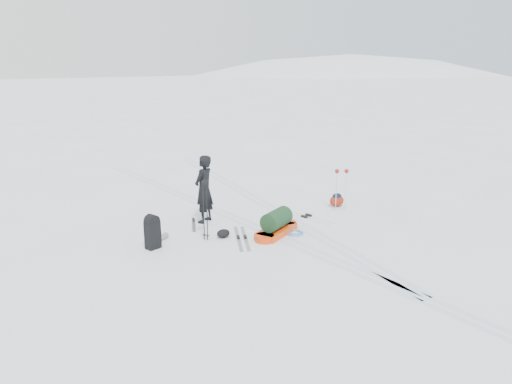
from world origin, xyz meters
TOP-DOWN VIEW (x-y plane):
  - ground at (0.00, 0.00)m, footprint 200.00×200.00m
  - snow_hill_backdrop at (62.69, 84.02)m, footprint 359.50×192.00m
  - ski_tracks at (0.61, 0.88)m, footprint 3.38×17.97m
  - skier at (-0.88, 1.19)m, footprint 0.78×0.70m
  - pulk_sled at (0.13, -0.64)m, footprint 1.66×1.11m
  - expedition_rucksack at (-2.71, 0.20)m, footprint 0.75×0.70m
  - ski_poles_black at (-1.48, -0.02)m, footprint 0.18×0.19m
  - ski_poles_silver at (2.76, -0.08)m, footprint 0.35×0.26m
  - touring_skis_grey at (-0.74, -0.43)m, footprint 0.97×1.61m
  - touring_skis_white at (1.60, -0.01)m, footprint 0.68×1.91m
  - rope_coil at (0.54, -0.86)m, footprint 0.50×0.50m
  - small_daypack at (3.00, 0.33)m, footprint 0.56×0.52m
  - thermos_pair at (-1.42, 0.75)m, footprint 0.19×0.31m
  - stuff_sack at (-1.07, -0.12)m, footprint 0.38×0.32m

SIDE VIEW (x-z plane):
  - snow_hill_backdrop at x=62.69m, z-range -150.24..12.21m
  - ground at x=0.00m, z-range 0.00..0.00m
  - ski_tracks at x=0.61m, z-range 0.00..0.01m
  - touring_skis_grey at x=-0.74m, z-range -0.02..0.04m
  - touring_skis_white at x=1.60m, z-range -0.02..0.05m
  - rope_coil at x=0.54m, z-range 0.00..0.05m
  - stuff_sack at x=-1.07m, z-range 0.00..0.21m
  - thermos_pair at x=-1.42m, z-range -0.01..0.30m
  - small_daypack at x=3.00m, z-range -0.01..0.38m
  - pulk_sled at x=0.13m, z-range -0.07..0.55m
  - expedition_rucksack at x=-2.71m, z-range -0.03..0.77m
  - skier at x=-0.88m, z-range 0.00..1.79m
  - ski_poles_silver at x=2.76m, z-range 0.41..1.63m
  - ski_poles_black at x=-1.48m, z-range 0.47..1.95m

